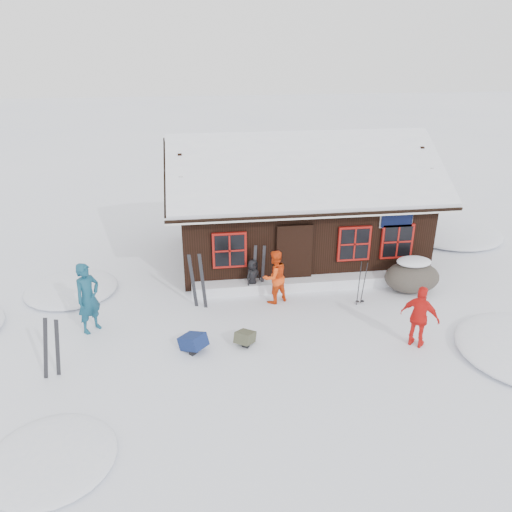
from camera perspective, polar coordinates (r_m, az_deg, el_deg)
The scene contains 15 objects.
ground at distance 13.68m, azimuth 2.62°, elevation -8.28°, with size 120.00×120.00×0.00m, color white.
mountain_hut at distance 17.72m, azimuth 4.66°, elevation 4.97°, with size 8.90×6.09×4.42m.
snow_drift at distance 15.81m, azimuth 6.55°, elevation -3.02°, with size 7.60×0.60×0.35m, color white.
snow_mounds at distance 15.59m, azimuth 7.41°, elevation -4.19°, with size 20.60×13.20×0.48m.
skier_teal at distance 13.84m, azimuth -18.63°, elevation -4.56°, with size 0.71×0.47×1.96m, color navy.
skier_orange_left at distance 14.61m, azimuth 2.13°, elevation -2.39°, with size 0.79×0.62×1.64m, color #EE4510.
skier_orange_right at distance 13.21m, azimuth 18.21°, elevation -6.64°, with size 0.97×0.41×1.66m, color red.
skier_crouched at distance 15.26m, azimuth -0.38°, elevation -2.32°, with size 0.53×0.35×1.09m, color black.
boulder at distance 16.10m, azimuth 17.40°, elevation -2.21°, with size 1.70×1.27×0.99m.
ski_pair_left at distance 12.42m, azimuth -22.33°, elevation -9.81°, with size 0.56×0.14×1.60m.
ski_pair_mid at distance 14.41m, azimuth -6.67°, elevation -2.95°, with size 0.51×0.16×1.73m.
ski_pair_right at distance 15.20m, azimuth 0.32°, elevation -1.59°, with size 0.43×0.08×1.60m.
ski_poles at distance 14.87m, azimuth 11.96°, elevation -3.13°, with size 0.25×0.12×1.39m.
backpack_blue at distance 12.82m, azimuth -7.17°, elevation -9.99°, with size 0.47×0.62×0.34m, color navy.
backpack_olive at distance 12.95m, azimuth -1.26°, elevation -9.52°, with size 0.40×0.52×0.29m, color #424330.
Camera 1 is at (-2.18, -11.41, 7.23)m, focal length 35.00 mm.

